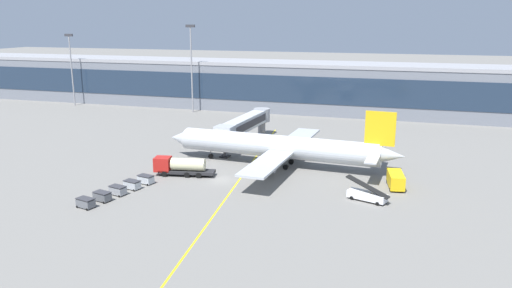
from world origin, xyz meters
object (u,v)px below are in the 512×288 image
at_px(main_airliner, 278,146).
at_px(baggage_cart_4, 146,179).
at_px(lavatory_truck, 396,179).
at_px(baggage_cart_2, 118,190).
at_px(belt_loader, 367,195).
at_px(baggage_cart_3, 132,185).
at_px(baggage_cart_0, 86,203).
at_px(baggage_cart_1, 102,196).
at_px(fuel_tanker, 180,166).

distance_m(main_airliner, baggage_cart_4, 25.42).
distance_m(lavatory_truck, baggage_cart_2, 45.27).
bearing_deg(main_airliner, baggage_cart_4, -138.48).
relative_size(belt_loader, baggage_cart_3, 2.37).
xyz_separation_m(baggage_cart_2, baggage_cart_4, (1.49, 6.22, 0.00)).
height_order(belt_loader, baggage_cart_4, belt_loader).
bearing_deg(baggage_cart_0, baggage_cart_1, 76.51).
bearing_deg(fuel_tanker, main_airliner, 35.23).
relative_size(fuel_tanker, baggage_cart_2, 3.77).
bearing_deg(main_airliner, baggage_cart_0, -126.86).
xyz_separation_m(baggage_cart_0, baggage_cart_2, (1.49, 6.22, 0.00)).
height_order(lavatory_truck, baggage_cart_4, lavatory_truck).
bearing_deg(baggage_cart_2, belt_loader, 12.96).
bearing_deg(fuel_tanker, baggage_cart_4, -121.46).
bearing_deg(main_airliner, belt_loader, -38.67).
distance_m(baggage_cart_0, baggage_cart_4, 12.80).
relative_size(main_airliner, lavatory_truck, 7.59).
bearing_deg(baggage_cart_1, baggage_cart_3, 76.51).
bearing_deg(lavatory_truck, baggage_cart_3, -161.85).
distance_m(lavatory_truck, baggage_cart_1, 47.18).
bearing_deg(baggage_cart_2, fuel_tanker, 67.13).
relative_size(fuel_tanker, lavatory_truck, 1.82).
bearing_deg(baggage_cart_4, baggage_cart_3, -103.49).
bearing_deg(baggage_cart_1, baggage_cart_2, 76.51).
bearing_deg(fuel_tanker, baggage_cart_0, -109.81).
height_order(fuel_tanker, baggage_cart_4, fuel_tanker).
bearing_deg(baggage_cart_0, baggage_cart_2, 76.51).
height_order(main_airliner, lavatory_truck, main_airliner).
distance_m(main_airliner, baggage_cart_2, 30.85).
bearing_deg(lavatory_truck, baggage_cart_0, -152.29).
bearing_deg(belt_loader, baggage_cart_0, -159.26).
relative_size(baggage_cart_0, baggage_cart_1, 1.00).
height_order(belt_loader, baggage_cart_1, belt_loader).
bearing_deg(main_airliner, baggage_cart_1, -129.03).
relative_size(main_airliner, baggage_cart_2, 15.74).
height_order(lavatory_truck, baggage_cart_0, lavatory_truck).
relative_size(main_airliner, fuel_tanker, 4.17).
xyz_separation_m(baggage_cart_0, baggage_cart_3, (2.24, 9.34, 0.00)).
xyz_separation_m(belt_loader, baggage_cart_1, (-38.85, -11.88, -0.21)).
bearing_deg(baggage_cart_0, lavatory_truck, 27.71).
xyz_separation_m(baggage_cart_2, baggage_cart_3, (0.75, 3.11, 0.00)).
relative_size(baggage_cart_0, baggage_cart_3, 1.00).
height_order(main_airliner, baggage_cart_2, main_airliner).
relative_size(fuel_tanker, baggage_cart_0, 3.77).
bearing_deg(lavatory_truck, baggage_cart_4, -165.58).
xyz_separation_m(lavatory_truck, baggage_cart_1, (-42.83, -19.77, -0.64)).
distance_m(baggage_cart_3, baggage_cart_4, 3.20).
distance_m(main_airliner, baggage_cart_1, 33.69).
xyz_separation_m(belt_loader, baggage_cart_4, (-36.61, -2.55, -0.21)).
bearing_deg(main_airliner, baggage_cart_2, -131.61).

